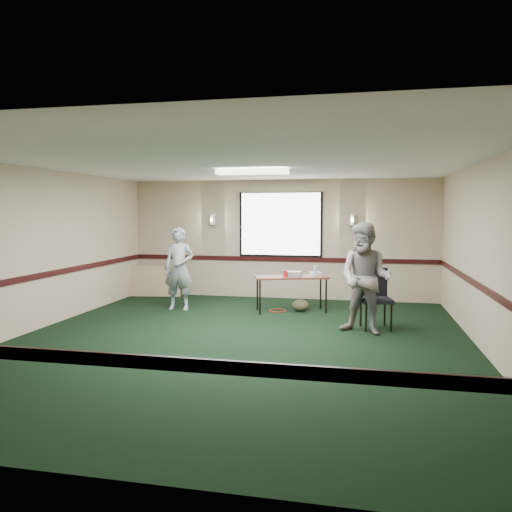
% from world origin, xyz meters
% --- Properties ---
extents(ground, '(8.00, 8.00, 0.00)m').
position_xyz_m(ground, '(0.00, 0.00, 0.00)').
color(ground, black).
rests_on(ground, ground).
extents(room_shell, '(8.00, 8.02, 8.00)m').
position_xyz_m(room_shell, '(0.00, 2.12, 1.58)').
color(room_shell, '#C8B090').
rests_on(room_shell, ground).
extents(folding_table, '(1.52, 0.98, 0.71)m').
position_xyz_m(folding_table, '(0.46, 2.49, 0.66)').
color(folding_table, '#512617').
rests_on(folding_table, ground).
extents(projector, '(0.28, 0.23, 0.09)m').
position_xyz_m(projector, '(0.52, 2.50, 0.75)').
color(projector, gray).
rests_on(projector, folding_table).
extents(game_console, '(0.27, 0.26, 0.05)m').
position_xyz_m(game_console, '(0.90, 2.84, 0.73)').
color(game_console, white).
rests_on(game_console, folding_table).
extents(red_cup, '(0.08, 0.08, 0.12)m').
position_xyz_m(red_cup, '(0.36, 2.35, 0.77)').
color(red_cup, red).
rests_on(red_cup, folding_table).
extents(water_bottle, '(0.06, 0.06, 0.21)m').
position_xyz_m(water_bottle, '(0.92, 2.57, 0.81)').
color(water_bottle, '#9BD9FF').
rests_on(water_bottle, folding_table).
extents(duffel_bag, '(0.35, 0.27, 0.24)m').
position_xyz_m(duffel_bag, '(0.64, 2.54, 0.12)').
color(duffel_bag, '#484529').
rests_on(duffel_bag, ground).
extents(cable_coil, '(0.46, 0.46, 0.02)m').
position_xyz_m(cable_coil, '(0.19, 2.48, 0.01)').
color(cable_coil, red).
rests_on(cable_coil, ground).
extents(folded_table, '(1.40, 0.43, 0.71)m').
position_xyz_m(folded_table, '(-3.00, 3.60, 0.36)').
color(folded_table, tan).
rests_on(folded_table, ground).
extents(conference_chair, '(0.59, 0.61, 1.01)m').
position_xyz_m(conference_chair, '(2.04, 1.41, 0.59)').
color(conference_chair, black).
rests_on(conference_chair, ground).
extents(person_left, '(0.63, 0.43, 1.67)m').
position_xyz_m(person_left, '(-1.79, 2.23, 0.83)').
color(person_left, '#436495').
rests_on(person_left, ground).
extents(person_right, '(1.05, 0.93, 1.80)m').
position_xyz_m(person_right, '(1.88, 0.95, 0.90)').
color(person_right, '#6B8AA7').
rests_on(person_right, ground).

